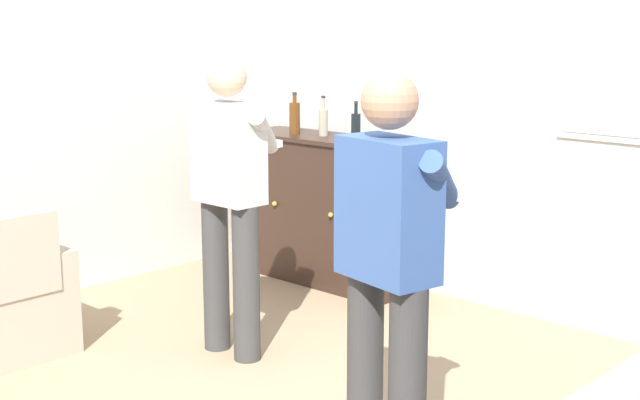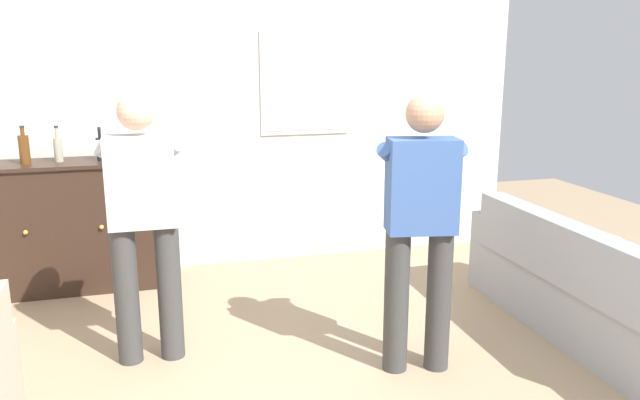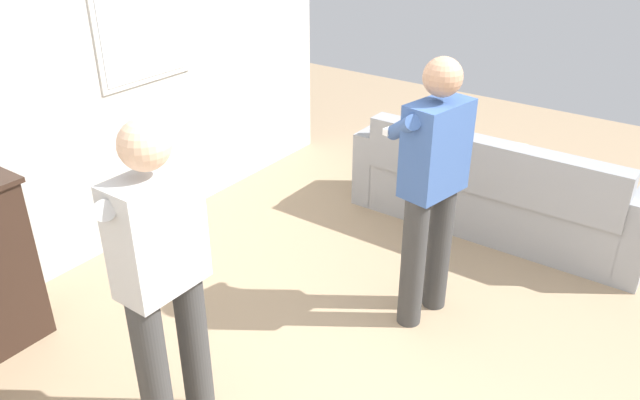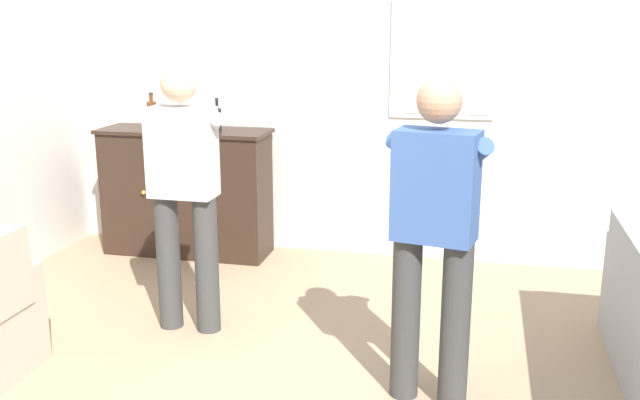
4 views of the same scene
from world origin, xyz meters
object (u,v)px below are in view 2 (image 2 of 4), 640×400
object	(u,v)px
bottle_spirits_clear	(101,148)
person_standing_left	(143,216)
bottle_wine_green	(58,149)
person_standing_right	(420,221)
sideboard_cabinet	(68,226)
bottle_liquor_amber	(24,149)
couch	(586,296)

from	to	relation	value
bottle_spirits_clear	person_standing_left	distance (m)	1.46
bottle_wine_green	person_standing_left	distance (m)	1.58
person_standing_left	person_standing_right	distance (m)	1.67
person_standing_left	person_standing_right	bearing A→B (deg)	-19.59
sideboard_cabinet	person_standing_right	distance (m)	2.98
bottle_liquor_amber	couch	bearing A→B (deg)	-27.24
sideboard_cabinet	bottle_liquor_amber	world-z (taller)	bottle_liquor_amber
bottle_spirits_clear	person_standing_left	size ratio (longest dim) A/B	0.16
bottle_spirits_clear	couch	bearing A→B (deg)	-31.69
bottle_liquor_amber	bottle_spirits_clear	distance (m)	0.55
person_standing_left	bottle_wine_green	bearing A→B (deg)	113.83
couch	sideboard_cabinet	distance (m)	3.95
bottle_wine_green	bottle_spirits_clear	world-z (taller)	bottle_wine_green
bottle_liquor_amber	person_standing_right	bearing A→B (deg)	-38.45
sideboard_cabinet	bottle_liquor_amber	bearing A→B (deg)	-169.62
bottle_wine_green	bottle_spirits_clear	bearing A→B (deg)	-2.48
person_standing_right	bottle_liquor_amber	bearing A→B (deg)	141.55
sideboard_cabinet	person_standing_right	world-z (taller)	person_standing_right
couch	person_standing_left	bearing A→B (deg)	169.54
couch	sideboard_cabinet	bearing A→B (deg)	150.48
bottle_spirits_clear	person_standing_right	xyz separation A→B (m)	(1.89, -1.97, -0.22)
couch	person_standing_right	world-z (taller)	person_standing_right
person_standing_left	person_standing_right	world-z (taller)	same
bottle_wine_green	bottle_liquor_amber	size ratio (longest dim) A/B	0.95
couch	bottle_liquor_amber	world-z (taller)	bottle_liquor_amber
bottle_wine_green	bottle_spirits_clear	xyz separation A→B (m)	(0.32, -0.01, -0.01)
couch	bottle_wine_green	bearing A→B (deg)	150.55
couch	bottle_wine_green	size ratio (longest dim) A/B	8.06
sideboard_cabinet	bottle_spirits_clear	xyz separation A→B (m)	(0.30, -0.01, 0.63)
couch	sideboard_cabinet	world-z (taller)	sideboard_cabinet
sideboard_cabinet	bottle_liquor_amber	xyz separation A→B (m)	(-0.25, -0.05, 0.65)
bottle_wine_green	person_standing_left	size ratio (longest dim) A/B	0.17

